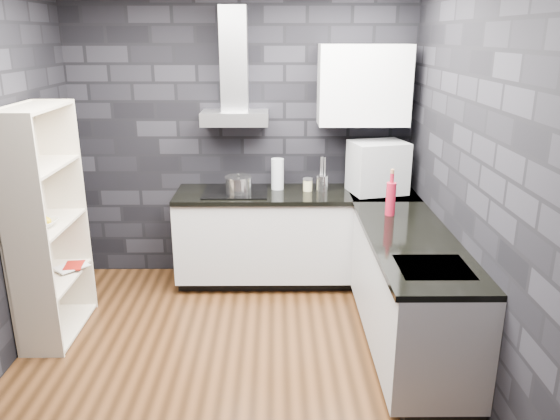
{
  "coord_description": "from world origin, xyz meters",
  "views": [
    {
      "loc": [
        0.32,
        -3.51,
        2.28
      ],
      "look_at": [
        0.35,
        0.45,
        1.0
      ],
      "focal_mm": 35.0,
      "sensor_mm": 36.0,
      "label": 1
    }
  ],
  "objects_px": {
    "fruit_bowl": "(43,223)",
    "utensil_crock": "(322,183)",
    "glass_vase": "(278,174)",
    "appliance_garage": "(378,168)",
    "red_bottle": "(391,199)",
    "storage_jar": "(308,185)",
    "pot": "(239,185)",
    "bookshelf": "(47,225)"
  },
  "relations": [
    {
      "from": "fruit_bowl",
      "to": "utensil_crock",
      "type": "bearing_deg",
      "value": 24.94
    },
    {
      "from": "fruit_bowl",
      "to": "glass_vase",
      "type": "bearing_deg",
      "value": 31.49
    },
    {
      "from": "appliance_garage",
      "to": "red_bottle",
      "type": "bearing_deg",
      "value": -105.04
    },
    {
      "from": "glass_vase",
      "to": "storage_jar",
      "type": "xyz_separation_m",
      "value": [
        0.28,
        -0.07,
        -0.09
      ]
    },
    {
      "from": "utensil_crock",
      "to": "pot",
      "type": "bearing_deg",
      "value": -172.44
    },
    {
      "from": "pot",
      "to": "bookshelf",
      "type": "height_order",
      "value": "bookshelf"
    },
    {
      "from": "utensil_crock",
      "to": "appliance_garage",
      "type": "xyz_separation_m",
      "value": [
        0.5,
        -0.04,
        0.15
      ]
    },
    {
      "from": "bookshelf",
      "to": "utensil_crock",
      "type": "bearing_deg",
      "value": 12.67
    },
    {
      "from": "appliance_garage",
      "to": "storage_jar",
      "type": "bearing_deg",
      "value": 161.93
    },
    {
      "from": "glass_vase",
      "to": "appliance_garage",
      "type": "height_order",
      "value": "appliance_garage"
    },
    {
      "from": "glass_vase",
      "to": "fruit_bowl",
      "type": "xyz_separation_m",
      "value": [
        -1.75,
        -1.07,
        -0.11
      ]
    },
    {
      "from": "storage_jar",
      "to": "fruit_bowl",
      "type": "distance_m",
      "value": 2.27
    },
    {
      "from": "pot",
      "to": "bookshelf",
      "type": "bearing_deg",
      "value": -149.11
    },
    {
      "from": "utensil_crock",
      "to": "storage_jar",
      "type": "bearing_deg",
      "value": 179.41
    },
    {
      "from": "glass_vase",
      "to": "fruit_bowl",
      "type": "bearing_deg",
      "value": -148.51
    },
    {
      "from": "pot",
      "to": "storage_jar",
      "type": "relative_size",
      "value": 2.26
    },
    {
      "from": "pot",
      "to": "fruit_bowl",
      "type": "xyz_separation_m",
      "value": [
        -1.4,
        -0.91,
        -0.04
      ]
    },
    {
      "from": "pot",
      "to": "storage_jar",
      "type": "xyz_separation_m",
      "value": [
        0.63,
        0.1,
        -0.03
      ]
    },
    {
      "from": "glass_vase",
      "to": "utensil_crock",
      "type": "height_order",
      "value": "glass_vase"
    },
    {
      "from": "red_bottle",
      "to": "utensil_crock",
      "type": "bearing_deg",
      "value": 124.26
    },
    {
      "from": "appliance_garage",
      "to": "fruit_bowl",
      "type": "xyz_separation_m",
      "value": [
        -2.66,
        -0.96,
        -0.19
      ]
    },
    {
      "from": "utensil_crock",
      "to": "bookshelf",
      "type": "height_order",
      "value": "bookshelf"
    },
    {
      "from": "red_bottle",
      "to": "fruit_bowl",
      "type": "relative_size",
      "value": 1.29
    },
    {
      "from": "fruit_bowl",
      "to": "red_bottle",
      "type": "bearing_deg",
      "value": 6.34
    },
    {
      "from": "glass_vase",
      "to": "bookshelf",
      "type": "bearing_deg",
      "value": -150.13
    },
    {
      "from": "storage_jar",
      "to": "red_bottle",
      "type": "distance_m",
      "value": 0.95
    },
    {
      "from": "utensil_crock",
      "to": "red_bottle",
      "type": "height_order",
      "value": "red_bottle"
    },
    {
      "from": "glass_vase",
      "to": "storage_jar",
      "type": "relative_size",
      "value": 2.79
    },
    {
      "from": "fruit_bowl",
      "to": "storage_jar",
      "type": "bearing_deg",
      "value": 26.4
    },
    {
      "from": "utensil_crock",
      "to": "fruit_bowl",
      "type": "xyz_separation_m",
      "value": [
        -2.17,
        -1.01,
        -0.04
      ]
    },
    {
      "from": "storage_jar",
      "to": "appliance_garage",
      "type": "height_order",
      "value": "appliance_garage"
    },
    {
      "from": "utensil_crock",
      "to": "red_bottle",
      "type": "xyz_separation_m",
      "value": [
        0.49,
        -0.71,
        0.06
      ]
    },
    {
      "from": "glass_vase",
      "to": "bookshelf",
      "type": "distance_m",
      "value": 2.03
    },
    {
      "from": "bookshelf",
      "to": "fruit_bowl",
      "type": "height_order",
      "value": "bookshelf"
    },
    {
      "from": "pot",
      "to": "red_bottle",
      "type": "bearing_deg",
      "value": -26.07
    },
    {
      "from": "glass_vase",
      "to": "storage_jar",
      "type": "distance_m",
      "value": 0.3
    },
    {
      "from": "glass_vase",
      "to": "fruit_bowl",
      "type": "relative_size",
      "value": 1.39
    },
    {
      "from": "red_bottle",
      "to": "fruit_bowl",
      "type": "height_order",
      "value": "red_bottle"
    },
    {
      "from": "appliance_garage",
      "to": "bookshelf",
      "type": "bearing_deg",
      "value": -175.45
    },
    {
      "from": "storage_jar",
      "to": "appliance_garage",
      "type": "distance_m",
      "value": 0.66
    },
    {
      "from": "pot",
      "to": "glass_vase",
      "type": "relative_size",
      "value": 0.81
    },
    {
      "from": "storage_jar",
      "to": "bookshelf",
      "type": "xyz_separation_m",
      "value": [
        -2.03,
        -0.94,
        -0.05
      ]
    }
  ]
}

